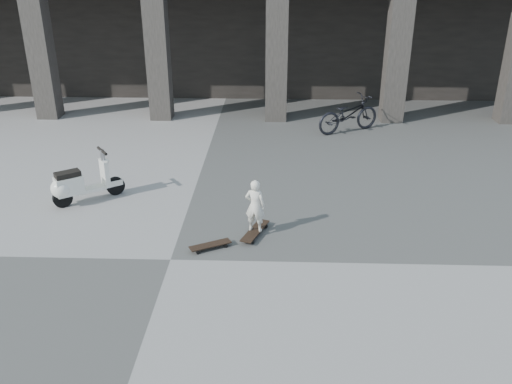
{
  "coord_description": "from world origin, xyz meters",
  "views": [
    {
      "loc": [
        1.75,
        -7.95,
        4.87
      ],
      "look_at": [
        1.42,
        1.45,
        0.65
      ],
      "focal_mm": 38.0,
      "sensor_mm": 36.0,
      "label": 1
    }
  ],
  "objects_px": {
    "longboard": "(255,231)",
    "skateboard_spare": "(210,245)",
    "child": "(255,206)",
    "scooter": "(76,185)",
    "bicycle": "(348,114)"
  },
  "relations": [
    {
      "from": "bicycle",
      "to": "scooter",
      "type": "bearing_deg",
      "value": 100.66
    },
    {
      "from": "child",
      "to": "scooter",
      "type": "distance_m",
      "value": 3.96
    },
    {
      "from": "skateboard_spare",
      "to": "child",
      "type": "xyz_separation_m",
      "value": [
        0.78,
        0.55,
        0.53
      ]
    },
    {
      "from": "longboard",
      "to": "skateboard_spare",
      "type": "xyz_separation_m",
      "value": [
        -0.78,
        -0.55,
        -0.01
      ]
    },
    {
      "from": "bicycle",
      "to": "child",
      "type": "bearing_deg",
      "value": 130.02
    },
    {
      "from": "child",
      "to": "scooter",
      "type": "xyz_separation_m",
      "value": [
        -3.76,
        1.23,
        -0.18
      ]
    },
    {
      "from": "longboard",
      "to": "child",
      "type": "relative_size",
      "value": 0.95
    },
    {
      "from": "skateboard_spare",
      "to": "longboard",
      "type": "bearing_deg",
      "value": 7.42
    },
    {
      "from": "skateboard_spare",
      "to": "child",
      "type": "height_order",
      "value": "child"
    },
    {
      "from": "longboard",
      "to": "skateboard_spare",
      "type": "distance_m",
      "value": 0.95
    },
    {
      "from": "longboard",
      "to": "bicycle",
      "type": "relative_size",
      "value": 0.48
    },
    {
      "from": "child",
      "to": "scooter",
      "type": "relative_size",
      "value": 0.77
    },
    {
      "from": "child",
      "to": "bicycle",
      "type": "xyz_separation_m",
      "value": [
        2.46,
        6.35,
        -0.08
      ]
    },
    {
      "from": "bicycle",
      "to": "skateboard_spare",
      "type": "bearing_deg",
      "value": 126.07
    },
    {
      "from": "longboard",
      "to": "skateboard_spare",
      "type": "bearing_deg",
      "value": 145.53
    }
  ]
}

